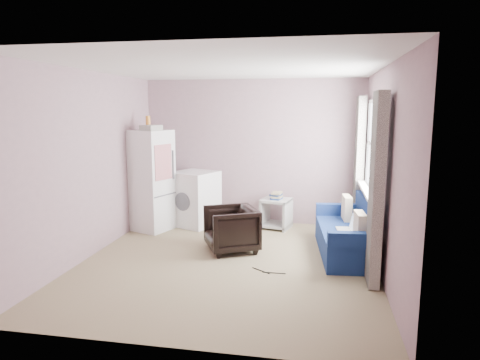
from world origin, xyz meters
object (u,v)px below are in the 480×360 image
(washing_machine, at_px, (195,197))
(sofa, at_px, (352,235))
(side_table, at_px, (276,211))
(fridge, at_px, (152,180))
(armchair, at_px, (231,227))

(washing_machine, height_order, sofa, washing_machine)
(washing_machine, bearing_deg, side_table, 24.76)
(fridge, distance_m, side_table, 2.14)
(side_table, height_order, sofa, sofa)
(armchair, xyz_separation_m, side_table, (0.51, 1.28, -0.06))
(fridge, height_order, sofa, fridge)
(fridge, bearing_deg, side_table, 32.86)
(sofa, bearing_deg, fridge, 162.60)
(side_table, bearing_deg, armchair, -111.80)
(fridge, bearing_deg, sofa, 8.18)
(fridge, distance_m, sofa, 3.31)
(armchair, relative_size, washing_machine, 0.74)
(armchair, bearing_deg, sofa, 68.46)
(side_table, bearing_deg, washing_machine, -177.84)
(armchair, relative_size, sofa, 0.40)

